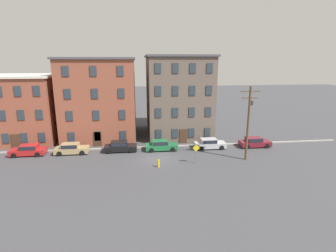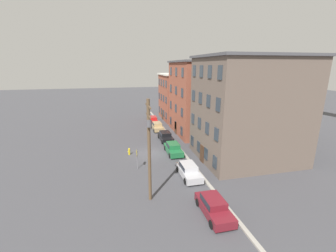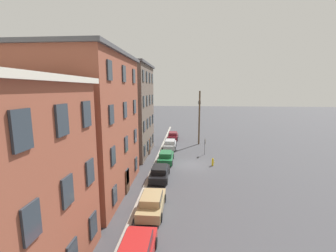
# 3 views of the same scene
# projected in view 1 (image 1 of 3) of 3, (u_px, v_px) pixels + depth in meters

# --- Properties ---
(ground_plane) EXTENTS (200.00, 200.00, 0.00)m
(ground_plane) POSITION_uv_depth(u_px,v_px,m) (158.00, 158.00, 33.57)
(ground_plane) COLOR #424247
(kerb_strip) EXTENTS (56.00, 0.36, 0.16)m
(kerb_strip) POSITION_uv_depth(u_px,v_px,m) (155.00, 147.00, 37.89)
(kerb_strip) COLOR #9E998E
(kerb_strip) RESTS_ON ground_plane
(apartment_corner) EXTENTS (10.21, 10.08, 10.15)m
(apartment_corner) POSITION_uv_depth(u_px,v_px,m) (26.00, 108.00, 40.50)
(apartment_corner) COLOR brown
(apartment_corner) RESTS_ON ground_plane
(apartment_midblock) EXTENTS (11.51, 11.78, 12.67)m
(apartment_midblock) POSITION_uv_depth(u_px,v_px,m) (101.00, 98.00, 42.31)
(apartment_midblock) COLOR brown
(apartment_midblock) RESTS_ON ground_plane
(apartment_far) EXTENTS (10.46, 12.48, 13.06)m
(apartment_far) POSITION_uv_depth(u_px,v_px,m) (177.00, 95.00, 44.05)
(apartment_far) COLOR #66564C
(apartment_far) RESTS_ON ground_plane
(car_red) EXTENTS (4.40, 1.92, 1.43)m
(car_red) POSITION_uv_depth(u_px,v_px,m) (28.00, 150.00, 34.55)
(car_red) COLOR #B21E1E
(car_red) RESTS_ON ground_plane
(car_tan) EXTENTS (4.40, 1.92, 1.43)m
(car_tan) POSITION_uv_depth(u_px,v_px,m) (71.00, 148.00, 35.16)
(car_tan) COLOR tan
(car_tan) RESTS_ON ground_plane
(car_black) EXTENTS (4.40, 1.92, 1.43)m
(car_black) POSITION_uv_depth(u_px,v_px,m) (120.00, 146.00, 36.03)
(car_black) COLOR black
(car_black) RESTS_ON ground_plane
(car_green) EXTENTS (4.40, 1.92, 1.43)m
(car_green) POSITION_uv_depth(u_px,v_px,m) (161.00, 145.00, 36.53)
(car_green) COLOR #1E6638
(car_green) RESTS_ON ground_plane
(car_silver) EXTENTS (4.40, 1.92, 1.43)m
(car_silver) POSITION_uv_depth(u_px,v_px,m) (209.00, 143.00, 37.27)
(car_silver) COLOR #B7B7BC
(car_silver) RESTS_ON ground_plane
(car_maroon) EXTENTS (4.40, 1.92, 1.43)m
(car_maroon) POSITION_uv_depth(u_px,v_px,m) (254.00, 142.00, 37.97)
(car_maroon) COLOR maroon
(car_maroon) RESTS_ON ground_plane
(caution_sign) EXTENTS (0.97, 0.08, 2.45)m
(caution_sign) POSITION_uv_depth(u_px,v_px,m) (196.00, 151.00, 31.58)
(caution_sign) COLOR slate
(caution_sign) RESTS_ON ground_plane
(utility_pole) EXTENTS (2.40, 0.44, 9.24)m
(utility_pole) POSITION_uv_depth(u_px,v_px,m) (249.00, 120.00, 31.97)
(utility_pole) COLOR brown
(utility_pole) RESTS_ON ground_plane
(fire_hydrant) EXTENTS (0.24, 0.34, 0.96)m
(fire_hydrant) POSITION_uv_depth(u_px,v_px,m) (158.00, 163.00, 30.70)
(fire_hydrant) COLOR yellow
(fire_hydrant) RESTS_ON ground_plane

